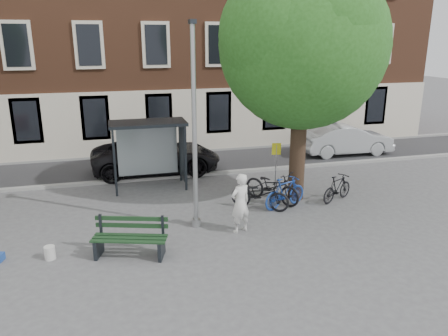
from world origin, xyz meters
TOP-DOWN VIEW (x-y plane):
  - ground at (0.00, 0.00)m, footprint 90.00×90.00m
  - road at (0.00, 7.00)m, footprint 40.00×4.00m
  - curb_near at (0.00, 5.00)m, footprint 40.00×0.25m
  - curb_far at (0.00, 9.00)m, footprint 40.00×0.25m
  - building_row at (0.00, 13.00)m, footprint 30.00×8.00m
  - lamppost at (0.00, 0.00)m, footprint 0.28×0.35m
  - tree_right at (4.01, 1.38)m, footprint 5.76×5.60m
  - bus_shelter at (-0.61, 4.11)m, footprint 2.85×1.45m
  - painter at (1.20, -0.73)m, footprint 0.78×0.66m
  - bench at (-2.08, -1.41)m, footprint 2.07×1.21m
  - bike_a at (2.38, 0.83)m, footprint 2.07×1.78m
  - bike_b at (3.27, 0.77)m, footprint 1.86×1.13m
  - bike_c at (3.02, 1.36)m, footprint 1.93×2.26m
  - bike_d at (5.30, 0.85)m, footprint 1.65×1.14m
  - car_dark at (-0.51, 6.00)m, footprint 5.52×2.67m
  - car_silver at (9.00, 6.66)m, footprint 4.61×1.74m
  - bucket_a at (-4.16, -1.06)m, footprint 0.31×0.31m
  - notice_sign at (3.48, 2.21)m, footprint 0.33×0.10m

SIDE VIEW (x-z plane):
  - ground at x=0.00m, z-range 0.00..0.00m
  - road at x=0.00m, z-range 0.00..0.01m
  - curb_near at x=0.00m, z-range 0.00..0.12m
  - curb_far at x=0.00m, z-range 0.00..0.12m
  - bucket_a at x=-4.16m, z-range 0.00..0.36m
  - bench at x=-2.08m, z-range -0.04..0.98m
  - bike_d at x=5.30m, z-range 0.00..0.97m
  - bike_a at x=2.38m, z-range 0.00..1.07m
  - bike_b at x=3.27m, z-range 0.00..1.08m
  - bike_c at x=3.02m, z-range 0.00..1.17m
  - car_silver at x=9.00m, z-range 0.00..1.50m
  - car_dark at x=-0.51m, z-range 0.00..1.52m
  - painter at x=1.20m, z-range 0.00..1.83m
  - notice_sign at x=3.48m, z-range 0.44..2.37m
  - bus_shelter at x=-0.61m, z-range 0.61..3.23m
  - lamppost at x=0.00m, z-range -0.27..5.84m
  - tree_right at x=4.01m, z-range 1.52..9.72m
  - building_row at x=0.00m, z-range 0.00..14.00m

